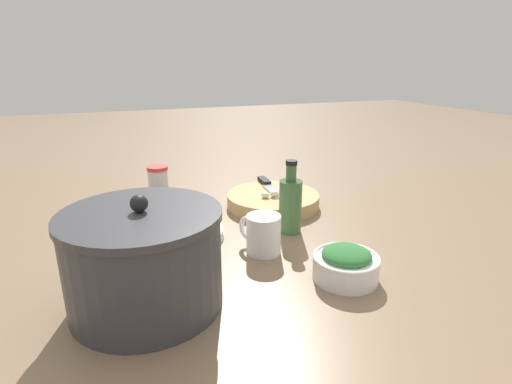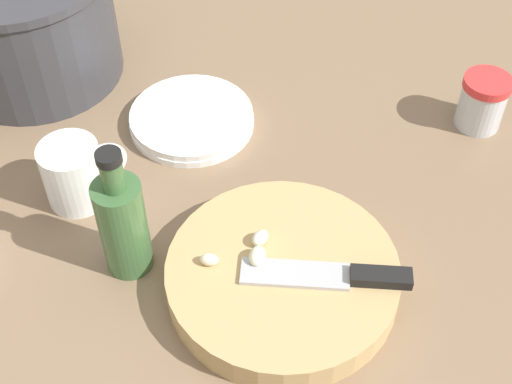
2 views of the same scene
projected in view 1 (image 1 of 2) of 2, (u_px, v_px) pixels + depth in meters
ground_plane at (246, 220)px, 1.02m from camera, size 5.00×5.00×0.00m
cutting_board at (273, 200)px, 1.11m from camera, size 0.26×0.26×0.04m
chef_knife at (269, 186)px, 1.16m from camera, size 0.18×0.04×0.01m
garlic_cloves at (273, 196)px, 1.06m from camera, size 0.08×0.05×0.02m
herb_bowl at (346, 264)px, 0.74m from camera, size 0.12×0.12×0.06m
spice_jar at (158, 178)px, 1.25m from camera, size 0.06×0.06×0.08m
coffee_mug at (263, 234)px, 0.84m from camera, size 0.10×0.07×0.08m
plate_stack at (187, 234)px, 0.92m from camera, size 0.17×0.17×0.02m
oil_bottle at (290, 204)px, 0.93m from camera, size 0.05×0.05×0.17m
stock_pot at (144, 259)px, 0.64m from camera, size 0.26×0.26×0.19m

